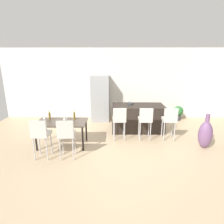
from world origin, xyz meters
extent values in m
plane|color=tan|center=(0.00, 0.00, 0.00)|extent=(10.00, 10.00, 0.00)
cube|color=silver|center=(0.00, 2.69, 1.45)|extent=(10.00, 0.12, 2.90)
cube|color=black|center=(0.50, 1.09, 0.46)|extent=(1.79, 0.89, 0.92)
cube|color=beige|center=(-0.18, 0.33, 0.65)|extent=(0.42, 0.42, 0.08)
cube|color=beige|center=(-0.17, 0.16, 0.87)|extent=(0.40, 0.08, 0.36)
cylinder|color=#B2B2B7|center=(-0.34, 0.48, 0.30)|extent=(0.03, 0.03, 0.61)
cylinder|color=#B2B2B7|center=(-0.02, 0.50, 0.30)|extent=(0.03, 0.03, 0.61)
cylinder|color=#B2B2B7|center=(-0.33, 0.16, 0.30)|extent=(0.03, 0.03, 0.61)
cylinder|color=#B2B2B7|center=(-0.01, 0.18, 0.30)|extent=(0.03, 0.03, 0.61)
cube|color=beige|center=(0.63, 0.33, 0.65)|extent=(0.41, 0.41, 0.08)
cube|color=beige|center=(0.63, 0.16, 0.87)|extent=(0.40, 0.07, 0.36)
cylinder|color=#B2B2B7|center=(0.48, 0.49, 0.30)|extent=(0.03, 0.03, 0.61)
cylinder|color=#B2B2B7|center=(0.80, 0.48, 0.30)|extent=(0.03, 0.03, 0.61)
cylinder|color=#B2B2B7|center=(0.47, 0.17, 0.30)|extent=(0.03, 0.03, 0.61)
cylinder|color=#B2B2B7|center=(0.79, 0.16, 0.30)|extent=(0.03, 0.03, 0.61)
cube|color=beige|center=(1.38, 0.33, 0.65)|extent=(0.42, 0.42, 0.08)
cube|color=beige|center=(1.37, 0.16, 0.87)|extent=(0.40, 0.08, 0.36)
cylinder|color=#B2B2B7|center=(1.22, 0.49, 0.30)|extent=(0.03, 0.03, 0.61)
cylinder|color=#B2B2B7|center=(1.54, 0.48, 0.30)|extent=(0.03, 0.03, 0.61)
cylinder|color=#B2B2B7|center=(1.21, 0.17, 0.30)|extent=(0.03, 0.03, 0.61)
cylinder|color=#B2B2B7|center=(1.53, 0.16, 0.30)|extent=(0.03, 0.03, 0.61)
cube|color=#4C4238|center=(-1.84, -0.16, 0.72)|extent=(1.41, 0.79, 0.04)
cylinder|color=black|center=(-2.48, 0.18, 0.35)|extent=(0.05, 0.05, 0.70)
cylinder|color=black|center=(-1.19, 0.18, 0.35)|extent=(0.05, 0.05, 0.70)
cylinder|color=black|center=(-2.48, -0.49, 0.35)|extent=(0.05, 0.05, 0.70)
cylinder|color=black|center=(-1.19, -0.49, 0.35)|extent=(0.05, 0.05, 0.70)
cube|color=beige|center=(-2.16, -0.85, 0.65)|extent=(0.41, 0.41, 0.08)
cube|color=beige|center=(-2.16, -1.02, 0.87)|extent=(0.40, 0.07, 0.36)
cylinder|color=#B2B2B7|center=(-2.31, -0.69, 0.30)|extent=(0.03, 0.03, 0.61)
cylinder|color=#B2B2B7|center=(-1.99, -0.69, 0.30)|extent=(0.03, 0.03, 0.61)
cylinder|color=#B2B2B7|center=(-2.32, -1.01, 0.30)|extent=(0.03, 0.03, 0.61)
cylinder|color=#B2B2B7|center=(-2.00, -1.01, 0.30)|extent=(0.03, 0.03, 0.61)
cube|color=beige|center=(-1.52, -0.85, 0.65)|extent=(0.42, 0.42, 0.08)
cube|color=beige|center=(-1.51, -1.02, 0.87)|extent=(0.40, 0.08, 0.36)
cylinder|color=#B2B2B7|center=(-1.69, -0.70, 0.30)|extent=(0.03, 0.03, 0.61)
cylinder|color=#B2B2B7|center=(-1.37, -0.68, 0.30)|extent=(0.03, 0.03, 0.61)
cylinder|color=#B2B2B7|center=(-1.67, -1.02, 0.30)|extent=(0.03, 0.03, 0.61)
cylinder|color=#B2B2B7|center=(-1.35, -1.00, 0.30)|extent=(0.03, 0.03, 0.61)
cylinder|color=brown|center=(-1.50, 0.04, 0.85)|extent=(0.06, 0.06, 0.21)
cylinder|color=brown|center=(-1.50, 0.04, 1.00)|extent=(0.02, 0.02, 0.08)
cylinder|color=brown|center=(-2.24, 0.04, 0.84)|extent=(0.06, 0.06, 0.20)
cylinder|color=brown|center=(-2.24, 0.04, 0.98)|extent=(0.02, 0.02, 0.07)
cylinder|color=silver|center=(-1.76, 0.10, 0.74)|extent=(0.06, 0.06, 0.00)
cylinder|color=silver|center=(-1.76, 0.10, 0.78)|extent=(0.01, 0.01, 0.08)
cone|color=silver|center=(-1.76, 0.10, 0.87)|extent=(0.07, 0.07, 0.09)
cylinder|color=silver|center=(-1.73, -0.25, 0.74)|extent=(0.06, 0.06, 0.00)
cylinder|color=silver|center=(-1.73, -0.25, 0.78)|extent=(0.01, 0.01, 0.08)
cone|color=silver|center=(-1.73, -0.25, 0.87)|extent=(0.07, 0.07, 0.09)
cylinder|color=silver|center=(-2.31, -0.19, 0.74)|extent=(0.06, 0.06, 0.00)
cylinder|color=silver|center=(-2.31, -0.19, 0.78)|extent=(0.01, 0.01, 0.08)
cone|color=silver|center=(-2.31, -0.19, 0.87)|extent=(0.07, 0.07, 0.09)
cube|color=#939699|center=(-0.90, 2.25, 0.92)|extent=(0.72, 0.68, 1.84)
cylinder|color=#333338|center=(0.24, 1.19, 0.96)|extent=(0.20, 0.20, 0.07)
ellipsoid|color=#704C75|center=(2.25, -0.26, 0.39)|extent=(0.38, 0.38, 0.79)
cylinder|color=#704C75|center=(2.25, -0.26, 0.89)|extent=(0.11, 0.11, 0.24)
cylinder|color=#38383D|center=(2.33, 2.24, 0.11)|extent=(0.24, 0.24, 0.22)
sphere|color=#2D6B33|center=(2.33, 2.24, 0.40)|extent=(0.40, 0.40, 0.40)
camera|label=1|loc=(-0.35, -5.17, 2.46)|focal=29.81mm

